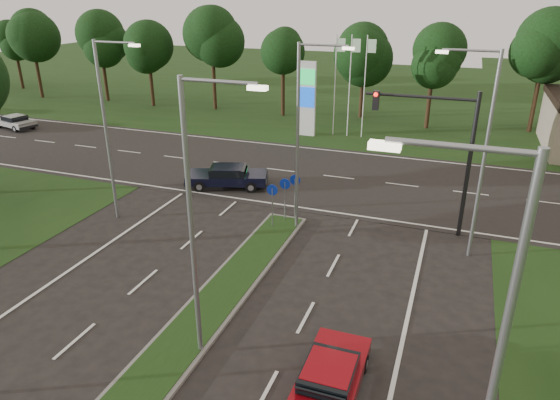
% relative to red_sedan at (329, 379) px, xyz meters
% --- Properties ---
extents(verge_far, '(160.00, 50.00, 0.02)m').
position_rel_red_sedan_xyz_m(verge_far, '(-5.28, 49.43, -0.62)').
color(verge_far, '#193311').
rests_on(verge_far, ground).
extents(cross_road, '(160.00, 12.00, 0.02)m').
position_rel_red_sedan_xyz_m(cross_road, '(-5.28, 18.43, -0.62)').
color(cross_road, black).
rests_on(cross_road, ground).
extents(median_kerb, '(2.00, 26.00, 0.12)m').
position_rel_red_sedan_xyz_m(median_kerb, '(-5.28, -1.57, -0.56)').
color(median_kerb, slate).
rests_on(median_kerb, ground).
extents(streetlight_median_near, '(2.53, 0.22, 9.00)m').
position_rel_red_sedan_xyz_m(streetlight_median_near, '(-4.28, 0.43, 4.46)').
color(streetlight_median_near, gray).
rests_on(streetlight_median_near, ground).
extents(streetlight_median_far, '(2.53, 0.22, 9.00)m').
position_rel_red_sedan_xyz_m(streetlight_median_far, '(-4.28, 10.43, 4.46)').
color(streetlight_median_far, gray).
rests_on(streetlight_median_far, ground).
extents(streetlight_left_far, '(2.53, 0.22, 9.00)m').
position_rel_red_sedan_xyz_m(streetlight_left_far, '(-13.58, 8.43, 4.46)').
color(streetlight_left_far, gray).
rests_on(streetlight_left_far, ground).
extents(streetlight_right_far, '(2.53, 0.22, 9.00)m').
position_rel_red_sedan_xyz_m(streetlight_right_far, '(3.52, 10.43, 4.46)').
color(streetlight_right_far, gray).
rests_on(streetlight_right_far, ground).
extents(streetlight_right_near, '(2.53, 0.22, 9.00)m').
position_rel_red_sedan_xyz_m(streetlight_right_near, '(3.52, -3.57, 4.46)').
color(streetlight_right_near, gray).
rests_on(streetlight_right_near, ground).
extents(traffic_signal, '(5.10, 0.42, 7.00)m').
position_rel_red_sedan_xyz_m(traffic_signal, '(1.91, 12.42, 4.03)').
color(traffic_signal, black).
rests_on(traffic_signal, ground).
extents(median_signs, '(1.16, 1.76, 2.38)m').
position_rel_red_sedan_xyz_m(median_signs, '(-5.28, 10.83, 1.10)').
color(median_signs, gray).
rests_on(median_signs, ground).
extents(gas_pylon, '(5.80, 1.26, 8.00)m').
position_rel_red_sedan_xyz_m(gas_pylon, '(-9.06, 27.47, 2.58)').
color(gas_pylon, silver).
rests_on(gas_pylon, ground).
extents(treeline_far, '(6.00, 6.00, 9.90)m').
position_rel_red_sedan_xyz_m(treeline_far, '(-5.17, 34.36, 6.21)').
color(treeline_far, black).
rests_on(treeline_far, ground).
extents(red_sedan, '(1.76, 4.19, 1.15)m').
position_rel_red_sedan_xyz_m(red_sedan, '(0.00, 0.00, 0.00)').
color(red_sedan, maroon).
rests_on(red_sedan, ground).
extents(navy_sedan, '(5.17, 3.34, 1.32)m').
position_rel_red_sedan_xyz_m(navy_sedan, '(-10.23, 14.43, 0.09)').
color(navy_sedan, black).
rests_on(navy_sedan, ground).
extents(far_car_a, '(4.32, 2.60, 1.16)m').
position_rel_red_sedan_xyz_m(far_car_a, '(-33.75, 20.85, 0.00)').
color(far_car_a, '#AEAEAE').
rests_on(far_car_a, ground).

